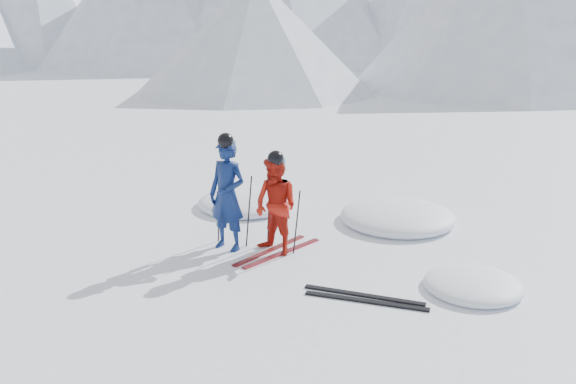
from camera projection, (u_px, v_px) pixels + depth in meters
The scene contains 12 objects.
ground at pixel (389, 297), 8.41m from camera, with size 160.00×160.00×0.00m, color white.
skier_blue at pixel (227, 195), 9.90m from camera, with size 0.67×0.44×1.84m, color navy.
skier_red at pixel (276, 206), 9.75m from camera, with size 0.78×0.61×1.60m, color #AE190D.
pole_blue_left at pixel (219, 208), 10.25m from camera, with size 0.02×0.02×1.23m, color black.
pole_blue_right at pixel (249, 212), 10.07m from camera, with size 0.02×0.02×1.23m, color black.
pole_red_left at pixel (269, 215), 10.18m from camera, with size 0.02×0.02×1.07m, color black.
pole_red_right at pixel (297, 222), 9.80m from camera, with size 0.02×0.02×1.07m, color black.
ski_worn_left at pixel (270, 250), 10.03m from camera, with size 0.09×1.70×0.03m, color black.
ski_worn_right at pixel (282, 253), 9.91m from camera, with size 0.09×1.70×0.03m, color black.
ski_loose_a at pixel (364, 295), 8.43m from camera, with size 0.09×1.70×0.03m, color black.
ski_loose_b at pixel (366, 301), 8.25m from camera, with size 0.09×1.70×0.03m, color black.
snow_lumps at pixel (345, 223), 11.38m from camera, with size 6.61×3.98×0.47m.
Camera 1 is at (2.69, -7.30, 3.77)m, focal length 38.00 mm.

